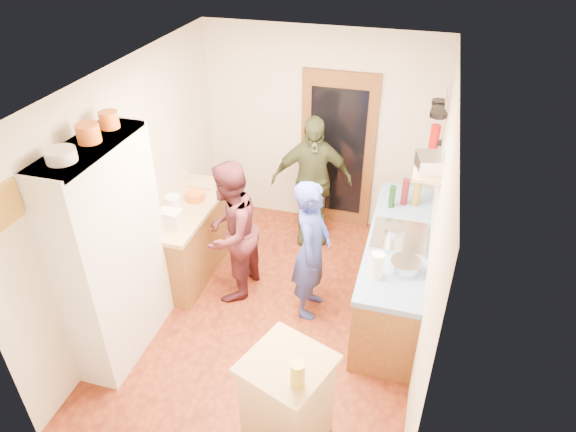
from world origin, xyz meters
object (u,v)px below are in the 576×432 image
at_px(person_left, 234,231).
at_px(person_back, 313,181).
at_px(hutch_body, 112,254).
at_px(person_hob, 314,252).
at_px(right_counter_base, 394,273).
at_px(island_base, 287,403).

distance_m(person_left, person_back, 1.35).
relative_size(hutch_body, person_hob, 1.39).
bearing_deg(person_hob, right_counter_base, -66.59).
distance_m(right_counter_base, person_back, 1.56).
xyz_separation_m(island_base, person_back, (-0.49, 2.88, 0.42)).
bearing_deg(island_base, hutch_body, 161.48).
xyz_separation_m(person_hob, person_left, (-0.90, 0.10, 0.02)).
xyz_separation_m(island_base, person_hob, (-0.16, 1.56, 0.36)).
bearing_deg(person_hob, island_base, -174.40).
height_order(island_base, person_left, person_left).
relative_size(person_hob, person_left, 0.97).
distance_m(right_counter_base, island_base, 2.03).
bearing_deg(person_back, person_hob, -93.08).
height_order(hutch_body, person_left, hutch_body).
bearing_deg(right_counter_base, person_left, -171.38).
bearing_deg(right_counter_base, person_back, 140.06).
distance_m(island_base, person_back, 2.95).
distance_m(right_counter_base, person_hob, 0.97).
height_order(person_hob, person_back, person_back).
height_order(hutch_body, person_hob, hutch_body).
bearing_deg(right_counter_base, person_hob, -156.34).
bearing_deg(island_base, right_counter_base, 71.06).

